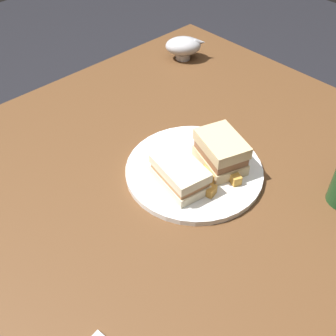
{
  "coord_description": "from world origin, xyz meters",
  "views": [
    {
      "loc": [
        0.36,
        0.46,
        1.34
      ],
      "look_at": [
        -0.05,
        0.02,
        0.77
      ],
      "focal_mm": 43.56,
      "sensor_mm": 36.0,
      "label": 1
    }
  ],
  "objects": [
    {
      "name": "sandwich_half_right",
      "position": [
        -0.15,
        0.08,
        0.79
      ],
      "size": [
        0.11,
        0.13,
        0.07
      ],
      "color": "#CCB284",
      "rests_on": "plate"
    },
    {
      "name": "potato_wedge_left_edge",
      "position": [
        -0.08,
        0.08,
        0.76
      ],
      "size": [
        0.05,
        0.02,
        0.02
      ],
      "primitive_type": "cube",
      "rotation": [
        0.0,
        0.0,
        0.03
      ],
      "color": "#AD702D",
      "rests_on": "plate"
    },
    {
      "name": "potato_wedge_middle",
      "position": [
        -0.07,
        0.11,
        0.76
      ],
      "size": [
        0.03,
        0.05,
        0.02
      ],
      "primitive_type": "cube",
      "rotation": [
        0.0,
        0.0,
        1.78
      ],
      "color": "#B77F33",
      "rests_on": "plate"
    },
    {
      "name": "plate",
      "position": [
        -0.1,
        0.05,
        0.75
      ],
      "size": [
        0.29,
        0.29,
        0.01
      ],
      "primitive_type": "cylinder",
      "color": "white",
      "rests_on": "dining_table"
    },
    {
      "name": "potato_wedge_back",
      "position": [
        -0.11,
        0.08,
        0.76
      ],
      "size": [
        0.05,
        0.06,
        0.02
      ],
      "primitive_type": "cube",
      "rotation": [
        0.0,
        0.0,
        4.06
      ],
      "color": "gold",
      "rests_on": "plate"
    },
    {
      "name": "potato_wedge_right_edge",
      "position": [
        -0.13,
        0.11,
        0.76
      ],
      "size": [
        0.05,
        0.02,
        0.02
      ],
      "primitive_type": "cube",
      "rotation": [
        0.0,
        0.0,
        0.02
      ],
      "color": "#B77F33",
      "rests_on": "plate"
    },
    {
      "name": "sandwich_half_left",
      "position": [
        -0.05,
        0.06,
        0.78
      ],
      "size": [
        0.09,
        0.13,
        0.05
      ],
      "color": "beige",
      "rests_on": "plate"
    },
    {
      "name": "gravy_boat",
      "position": [
        -0.43,
        -0.31,
        0.78
      ],
      "size": [
        0.13,
        0.12,
        0.07
      ],
      "color": "#B7B7BC",
      "rests_on": "dining_table"
    },
    {
      "name": "dining_table",
      "position": [
        0.0,
        0.0,
        0.37
      ],
      "size": [
        1.24,
        0.93,
        0.74
      ],
      "primitive_type": "cube",
      "color": "brown",
      "rests_on": "ground"
    },
    {
      "name": "potato_wedge_front",
      "position": [
        -0.14,
        0.12,
        0.76
      ],
      "size": [
        0.04,
        0.06,
        0.02
      ],
      "primitive_type": "cube",
      "rotation": [
        0.0,
        0.0,
        4.34
      ],
      "color": "gold",
      "rests_on": "plate"
    }
  ]
}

